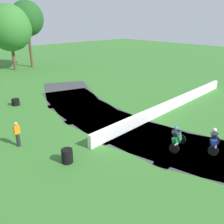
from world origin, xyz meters
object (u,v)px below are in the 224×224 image
(tire_stack_mid_a, at_px, (67,156))
(track_marshal, at_px, (17,134))
(tire_stack_near, at_px, (16,102))
(motorcycle_lead_green, at_px, (177,138))
(motorcycle_chase_blue, at_px, (214,140))

(tire_stack_mid_a, relative_size, track_marshal, 0.49)
(tire_stack_near, distance_m, tire_stack_mid_a, 11.49)
(motorcycle_lead_green, relative_size, track_marshal, 1.03)
(motorcycle_lead_green, bearing_deg, tire_stack_mid_a, 152.29)
(track_marshal, bearing_deg, tire_stack_near, 69.15)
(tire_stack_mid_a, bearing_deg, tire_stack_near, 81.52)
(motorcycle_chase_blue, bearing_deg, tire_stack_mid_a, 146.94)
(motorcycle_lead_green, xyz_separation_m, tire_stack_near, (-4.26, 14.50, -0.34))
(tire_stack_near, relative_size, tire_stack_mid_a, 0.88)
(motorcycle_lead_green, distance_m, tire_stack_mid_a, 6.74)
(motorcycle_chase_blue, bearing_deg, motorcycle_lead_green, 130.40)
(tire_stack_mid_a, bearing_deg, motorcycle_lead_green, -27.71)
(motorcycle_lead_green, distance_m, motorcycle_chase_blue, 2.20)
(motorcycle_chase_blue, height_order, tire_stack_mid_a, motorcycle_chase_blue)
(motorcycle_chase_blue, relative_size, tire_stack_near, 2.37)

